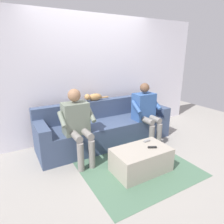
{
  "coord_description": "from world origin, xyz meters",
  "views": [
    {
      "loc": [
        1.65,
        3.01,
        1.73
      ],
      "look_at": [
        0.0,
        0.13,
        0.69
      ],
      "focal_mm": 31.25,
      "sensor_mm": 36.0,
      "label": 1
    }
  ],
  "objects": [
    {
      "name": "coffee_table",
      "position": [
        0.0,
        1.0,
        0.18
      ],
      "size": [
        0.84,
        0.51,
        0.36
      ],
      "color": "#A89E8E",
      "rests_on": "ground"
    },
    {
      "name": "cat_on_backrest",
      "position": [
        0.13,
        -0.38,
        0.88
      ],
      "size": [
        0.51,
        0.12,
        0.15
      ],
      "color": "#B7844C",
      "rests_on": "couch"
    },
    {
      "name": "ground_plane",
      "position": [
        0.0,
        0.6,
        0.0
      ],
      "size": [
        8.0,
        8.0,
        0.0
      ],
      "primitive_type": "plane",
      "color": "gray"
    },
    {
      "name": "remote_black",
      "position": [
        -0.16,
        1.06,
        0.37
      ],
      "size": [
        0.13,
        0.09,
        0.02
      ],
      "primitive_type": "cube",
      "rotation": [
        0.0,
        0.0,
        5.82
      ],
      "color": "black",
      "rests_on": "coffee_table"
    },
    {
      "name": "person_right_seated",
      "position": [
        0.69,
        0.23,
        0.67
      ],
      "size": [
        0.55,
        0.59,
        1.18
      ],
      "color": "slate",
      "rests_on": "ground"
    },
    {
      "name": "floor_rug",
      "position": [
        0.0,
        0.87,
        0.0
      ],
      "size": [
        1.65,
        1.54,
        0.01
      ],
      "primitive_type": "cube",
      "color": "#4C7056",
      "rests_on": "ground"
    },
    {
      "name": "person_left_seated",
      "position": [
        -0.69,
        0.23,
        0.66
      ],
      "size": [
        0.55,
        0.56,
        1.16
      ],
      "color": "#335693",
      "rests_on": "ground"
    },
    {
      "name": "couch",
      "position": [
        0.0,
        -0.12,
        0.29
      ],
      "size": [
        2.59,
        0.76,
        0.81
      ],
      "color": "#3D4C6B",
      "rests_on": "ground"
    },
    {
      "name": "back_wall",
      "position": [
        0.0,
        -0.64,
        1.21
      ],
      "size": [
        5.23,
        0.06,
        2.42
      ],
      "primitive_type": "cube",
      "color": "silver",
      "rests_on": "ground"
    },
    {
      "name": "remote_gray",
      "position": [
        -0.22,
        0.85,
        0.37
      ],
      "size": [
        0.12,
        0.05,
        0.02
      ],
      "primitive_type": "cube",
      "rotation": [
        0.0,
        0.0,
        0.08
      ],
      "color": "gray",
      "rests_on": "coffee_table"
    }
  ]
}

